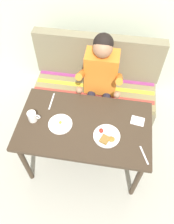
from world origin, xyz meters
The scene contains 10 objects.
ground_plane centered at (0.00, 0.00, 0.00)m, with size 8.00×8.00×0.00m, color #ABAB9D.
table centered at (0.00, 0.00, 0.65)m, with size 1.20×0.70×0.73m.
couch centered at (0.00, 0.76, 0.33)m, with size 1.44×0.56×1.00m.
person centered at (0.07, 0.59, 0.74)m, with size 0.45×0.61×1.21m.
plate_breakfast centered at (0.21, -0.10, 0.74)m, with size 0.23×0.23×0.05m.
plate_eggs centered at (-0.21, -0.03, 0.74)m, with size 0.22×0.22×0.04m.
coffee_mug centered at (-0.47, -0.02, 0.78)m, with size 0.12×0.08×0.10m.
napkin centered at (0.47, 0.11, 0.73)m, with size 0.12×0.10×0.01m, color silver.
fork centered at (0.53, -0.22, 0.73)m, with size 0.01×0.17×0.01m, color silver.
knife centered at (-0.36, 0.21, 0.73)m, with size 0.01×0.20×0.01m, color silver.
Camera 1 is at (0.21, -1.13, 2.46)m, focal length 37.14 mm.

